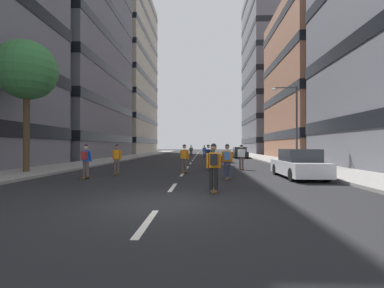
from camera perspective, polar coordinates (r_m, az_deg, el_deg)
The scene contains 22 objects.
ground_plane at distance 38.36m, azimuth 0.56°, elevation -2.90°, with size 182.59×182.59×0.00m, color black.
sidewalk_left at distance 43.46m, azimuth -11.79°, elevation -2.50°, with size 3.94×83.69×0.14m, color gray.
sidewalk_right at distance 42.93m, azimuth 13.40°, elevation -2.52°, with size 3.94×83.69×0.14m, color gray.
lane_markings at distance 40.93m, azimuth 0.67°, elevation -2.73°, with size 0.16×72.20×0.01m.
building_left_mid at distance 45.24m, azimuth -25.84°, elevation 21.24°, with size 14.79×20.11×36.47m.
building_left_far at distance 67.09m, azimuth -15.49°, elevation 14.53°, with size 14.79×23.34×37.69m.
building_right_mid at distance 41.86m, azimuth 27.63°, elevation 11.63°, with size 14.79×16.83×20.54m.
building_right_far at distance 66.35m, azimuth 18.20°, elevation 14.55°, with size 14.79×19.65×37.33m.
parked_car_near at distance 37.67m, azimuth 10.05°, elevation -1.87°, with size 1.82×4.40×1.52m.
parked_car_mid at distance 15.23m, azimuth 21.64°, elevation -4.07°, with size 1.82×4.40×1.52m.
street_tree_near at distance 19.56m, azimuth -31.58°, elevation 13.03°, with size 3.53×3.53×7.88m.
streetlamp_right at distance 24.04m, azimuth 20.45°, elevation 5.50°, with size 2.13×0.30×6.50m.
skater_0 at distance 37.14m, azimuth 4.51°, elevation -1.46°, with size 0.54×0.91×1.78m.
skater_1 at distance 16.56m, azimuth -15.62°, elevation -2.80°, with size 0.55×0.92×1.78m.
skater_2 at distance 19.36m, azimuth 10.41°, elevation -2.45°, with size 0.54×0.91×1.78m.
skater_3 at distance 19.11m, azimuth 3.47°, elevation -2.39°, with size 0.54×0.91×1.78m.
skater_4 at distance 14.85m, azimuth -21.56°, elevation -2.95°, with size 0.55×0.92×1.78m.
skater_5 at distance 13.63m, azimuth 7.47°, elevation -3.21°, with size 0.56×0.92×1.78m.
skater_6 at distance 40.62m, azimuth -0.18°, elevation -1.32°, with size 0.54×0.91×1.78m.
skater_7 at distance 9.82m, azimuth 4.61°, elevation -4.31°, with size 0.53×0.90×1.78m.
skater_8 at distance 39.55m, azimuth 2.64°, elevation -1.39°, with size 0.54×0.91×1.78m.
skater_9 at distance 16.49m, azimuth -1.64°, elevation -2.82°, with size 0.57×0.92×1.78m.
Camera 1 is at (1.24, -7.87, 1.69)m, focal length 25.21 mm.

